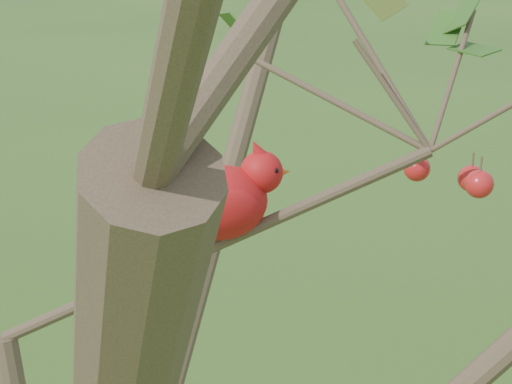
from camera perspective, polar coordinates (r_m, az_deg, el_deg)
crabapple_tree at (r=0.98m, az=-15.03°, el=-4.58°), size 2.35×2.05×2.95m
cardinal at (r=1.08m, az=-2.15°, el=-0.47°), size 0.22×0.12×0.15m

